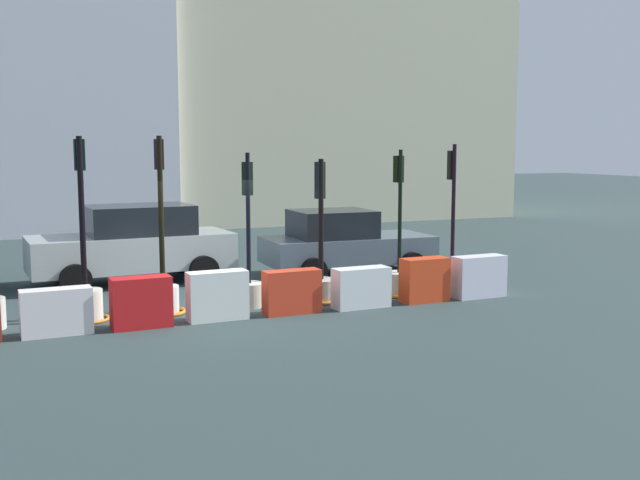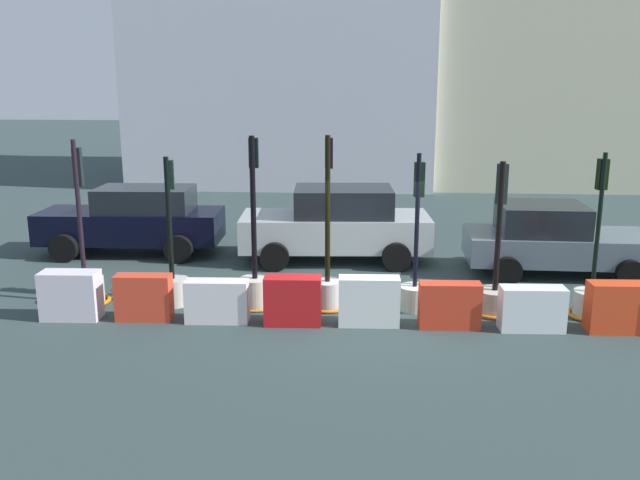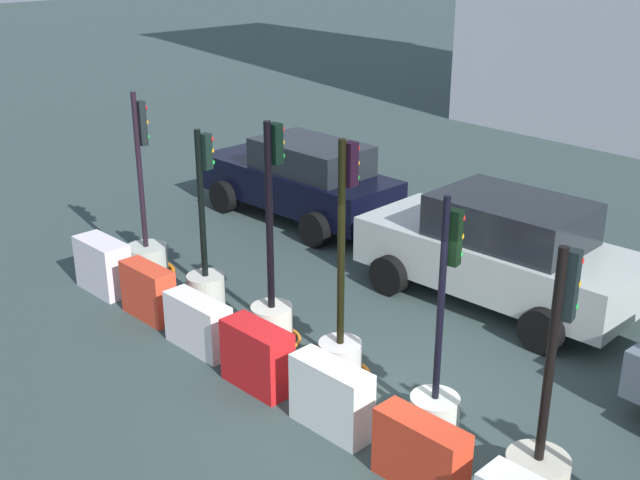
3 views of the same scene
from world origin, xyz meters
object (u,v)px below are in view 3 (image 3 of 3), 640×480
(construction_barrier_2, at_px, (198,324))
(car_silver_hatchback, at_px, (500,250))
(traffic_light_1, at_px, (206,275))
(traffic_light_2, at_px, (272,305))
(traffic_light_3, at_px, (341,342))
(construction_barrier_1, at_px, (148,292))
(construction_barrier_5, at_px, (421,454))
(traffic_light_4, at_px, (437,389))
(construction_barrier_3, at_px, (257,357))
(construction_barrier_0, at_px, (103,266))
(traffic_light_0, at_px, (147,251))
(car_black_sedan, at_px, (301,179))
(traffic_light_5, at_px, (539,457))
(construction_barrier_4, at_px, (331,397))

(construction_barrier_2, height_order, car_silver_hatchback, car_silver_hatchback)
(traffic_light_1, height_order, traffic_light_2, traffic_light_2)
(car_silver_hatchback, bearing_deg, traffic_light_3, -90.24)
(construction_barrier_1, xyz_separation_m, construction_barrier_5, (5.58, 0.02, -0.02))
(traffic_light_4, distance_m, construction_barrier_5, 1.09)
(construction_barrier_3, bearing_deg, construction_barrier_1, 179.60)
(construction_barrier_1, bearing_deg, traffic_light_1, 72.59)
(traffic_light_3, bearing_deg, car_silver_hatchback, 89.76)
(traffic_light_2, height_order, construction_barrier_3, traffic_light_2)
(traffic_light_4, height_order, construction_barrier_0, traffic_light_4)
(traffic_light_0, bearing_deg, construction_barrier_1, -30.29)
(traffic_light_4, height_order, car_black_sedan, traffic_light_4)
(construction_barrier_5, relative_size, car_silver_hatchback, 0.24)
(traffic_light_3, xyz_separation_m, construction_barrier_5, (2.25, -0.95, -0.13))
(construction_barrier_2, bearing_deg, traffic_light_2, 59.69)
(traffic_light_5, bearing_deg, construction_barrier_3, -166.92)
(construction_barrier_3, xyz_separation_m, car_silver_hatchback, (0.58, 4.52, 0.46))
(traffic_light_1, distance_m, construction_barrier_5, 5.37)
(traffic_light_1, height_order, construction_barrier_5, traffic_light_1)
(traffic_light_4, xyz_separation_m, traffic_light_5, (1.50, -0.09, -0.12))
(traffic_light_2, relative_size, construction_barrier_3, 3.19)
(traffic_light_2, height_order, construction_barrier_0, traffic_light_2)
(traffic_light_2, height_order, traffic_light_4, traffic_light_2)
(traffic_light_2, bearing_deg, construction_barrier_2, -120.31)
(construction_barrier_2, bearing_deg, construction_barrier_5, 0.29)
(car_black_sedan, height_order, car_silver_hatchback, car_silver_hatchback)
(traffic_light_3, distance_m, traffic_light_4, 1.69)
(traffic_light_2, xyz_separation_m, construction_barrier_3, (0.85, -0.95, -0.13))
(traffic_light_5, bearing_deg, construction_barrier_1, -172.54)
(construction_barrier_2, bearing_deg, construction_barrier_1, 179.81)
(traffic_light_4, distance_m, car_black_sedan, 7.84)
(traffic_light_1, height_order, construction_barrier_1, traffic_light_1)
(traffic_light_1, distance_m, car_black_sedan, 4.41)
(construction_barrier_0, height_order, construction_barrier_1, construction_barrier_0)
(traffic_light_0, relative_size, construction_barrier_1, 3.13)
(construction_barrier_2, distance_m, car_silver_hatchback, 4.95)
(traffic_light_1, height_order, construction_barrier_3, traffic_light_1)
(traffic_light_5, xyz_separation_m, construction_barrier_5, (-0.94, -0.84, -0.05))
(traffic_light_0, relative_size, traffic_light_2, 0.97)
(traffic_light_2, relative_size, car_black_sedan, 0.72)
(traffic_light_1, relative_size, construction_barrier_4, 2.64)
(traffic_light_4, xyz_separation_m, construction_barrier_3, (-2.26, -0.96, -0.14))
(traffic_light_2, xyz_separation_m, traffic_light_3, (1.42, 0.04, -0.04))
(construction_barrier_3, bearing_deg, construction_barrier_2, 179.40)
(traffic_light_2, distance_m, construction_barrier_4, 2.40)
(traffic_light_2, xyz_separation_m, traffic_light_4, (3.10, 0.01, 0.00))
(traffic_light_5, height_order, construction_barrier_3, traffic_light_5)
(construction_barrier_3, distance_m, car_silver_hatchback, 4.58)
(traffic_light_3, bearing_deg, traffic_light_0, -178.78)
(construction_barrier_2, height_order, car_black_sedan, car_black_sedan)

